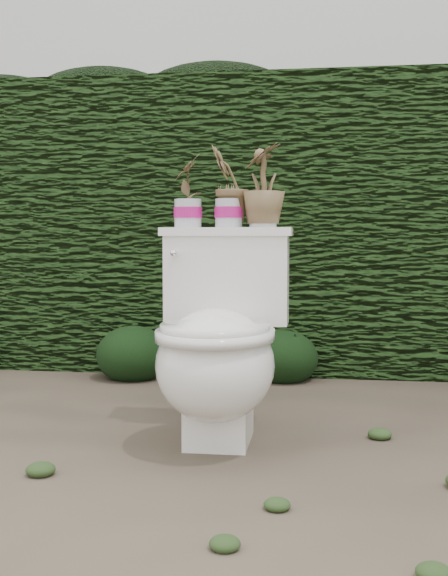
# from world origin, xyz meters

# --- Properties ---
(ground) EXTENTS (60.00, 60.00, 0.00)m
(ground) POSITION_xyz_m (0.00, 0.00, 0.00)
(ground) COLOR brown
(ground) RESTS_ON ground
(hedge) EXTENTS (8.00, 1.00, 1.60)m
(hedge) POSITION_xyz_m (0.00, 1.60, 0.80)
(hedge) COLOR #203D14
(hedge) RESTS_ON ground
(house_wall) EXTENTS (8.00, 3.50, 4.00)m
(house_wall) POSITION_xyz_m (0.60, 6.00, 2.00)
(house_wall) COLOR silver
(house_wall) RESTS_ON ground
(toilet) EXTENTS (0.50, 0.68, 0.78)m
(toilet) POSITION_xyz_m (0.22, -0.15, 0.36)
(toilet) COLOR white
(toilet) RESTS_ON ground
(potted_plant_left) EXTENTS (0.10, 0.15, 0.27)m
(potted_plant_left) POSITION_xyz_m (0.07, 0.09, 0.91)
(potted_plant_left) COLOR #2A7625
(potted_plant_left) RESTS_ON toilet
(potted_plant_center) EXTENTS (0.20, 0.21, 0.30)m
(potted_plant_center) POSITION_xyz_m (0.23, 0.09, 0.93)
(potted_plant_center) COLOR #2A7625
(potted_plant_center) RESTS_ON toilet
(potted_plant_right) EXTENTS (0.17, 0.17, 0.30)m
(potted_plant_right) POSITION_xyz_m (0.36, 0.09, 0.93)
(potted_plant_right) COLOR #2A7625
(potted_plant_right) RESTS_ON toilet
(liriope_clump_2) EXTENTS (0.38, 0.38, 0.31)m
(liriope_clump_2) POSITION_xyz_m (-0.40, 0.98, 0.15)
(liriope_clump_2) COLOR black
(liriope_clump_2) RESTS_ON ground
(liriope_clump_3) EXTENTS (0.36, 0.36, 0.29)m
(liriope_clump_3) POSITION_xyz_m (0.38, 1.04, 0.14)
(liriope_clump_3) COLOR black
(liriope_clump_3) RESTS_ON ground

